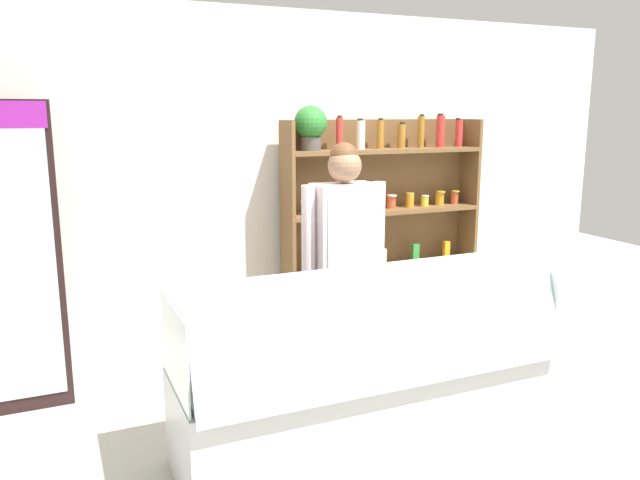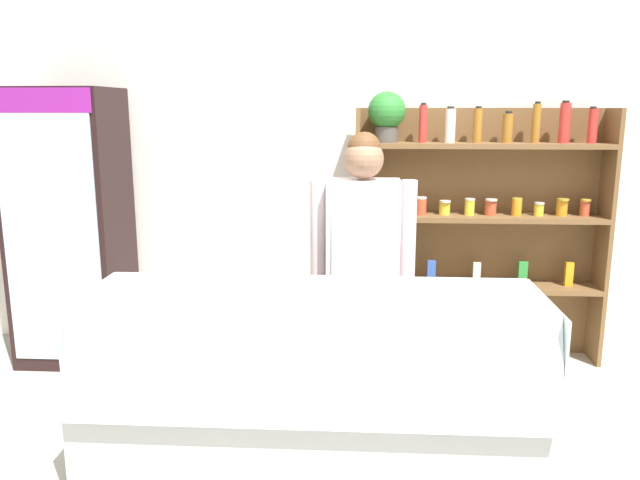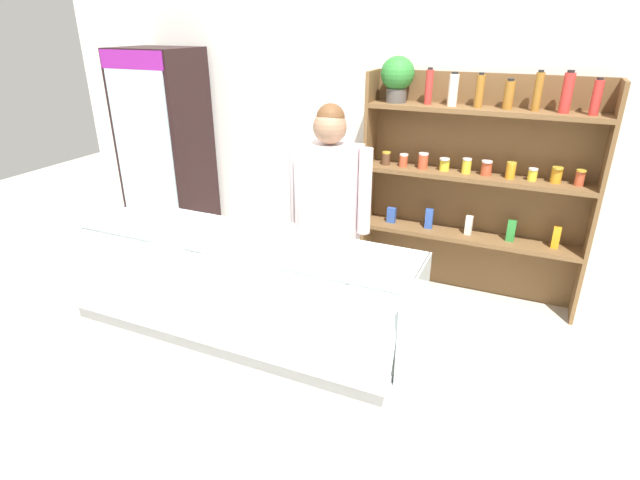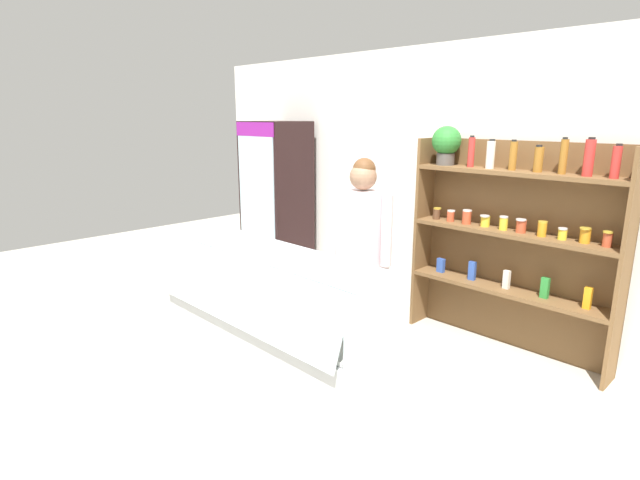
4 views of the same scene
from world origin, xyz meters
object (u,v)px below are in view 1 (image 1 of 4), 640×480
shelving_unit (374,207)px  deli_display_case (365,399)px  shop_clerk (344,247)px  drinks_fridge (0,255)px

shelving_unit → deli_display_case: (-1.01, -1.78, -0.78)m
shop_clerk → shelving_unit: bearing=52.6°
drinks_fridge → shop_clerk: bearing=-21.0°
shelving_unit → shop_clerk: bearing=-127.4°
drinks_fridge → shop_clerk: 2.24m
drinks_fridge → deli_display_case: 2.53m
shop_clerk → deli_display_case: bearing=-107.1°
shelving_unit → shop_clerk: size_ratio=1.14×
drinks_fridge → shelving_unit: bearing=4.1°
drinks_fridge → shop_clerk: size_ratio=1.16×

